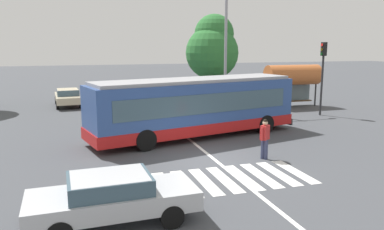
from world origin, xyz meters
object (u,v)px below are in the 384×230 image
city_transit_bus (195,107)px  traffic_light_far_corner (323,67)px  foreground_sedan (112,196)px  bus_stop_shelter (293,76)px  parked_car_champagne (68,96)px  twin_arm_street_lamp (226,34)px  background_tree_right (213,47)px  parked_car_red (103,95)px  parked_car_blue (168,93)px  pedestrian_crossing_street (265,137)px  parked_car_charcoal (201,92)px  parked_car_teal (137,95)px  parked_car_silver (232,91)px

city_transit_bus → traffic_light_far_corner: bearing=19.0°
foreground_sedan → bus_stop_shelter: bearing=46.1°
foreground_sedan → parked_car_champagne: size_ratio=0.99×
parked_car_champagne → twin_arm_street_lamp: 13.22m
parked_car_champagne → bus_stop_shelter: 17.56m
background_tree_right → twin_arm_street_lamp: bearing=-104.2°
parked_car_red → parked_car_blue: same height
pedestrian_crossing_street → parked_car_champagne: bearing=114.7°
foreground_sedan → traffic_light_far_corner: traffic_light_far_corner is taller
parked_car_champagne → bus_stop_shelter: bearing=-18.7°
pedestrian_crossing_street → parked_car_red: size_ratio=0.38×
parked_car_red → parked_car_charcoal: size_ratio=0.99×
traffic_light_far_corner → parked_car_teal: bearing=142.4°
traffic_light_far_corner → bus_stop_shelter: 3.77m
parked_car_champagne → traffic_light_far_corner: (16.54, -9.26, 2.53)m
parked_car_blue → parked_car_champagne: bearing=178.6°
pedestrian_crossing_street → foreground_sedan: bearing=-148.7°
city_transit_bus → parked_car_charcoal: 13.32m
pedestrian_crossing_street → parked_car_silver: bearing=71.3°
parked_car_silver → bus_stop_shelter: bearing=-60.9°
parked_car_teal → twin_arm_street_lamp: size_ratio=0.52×
pedestrian_crossing_street → parked_car_teal: bearing=99.0°
traffic_light_far_corner → city_transit_bus: bearing=-161.0°
foreground_sedan → parked_car_red: size_ratio=1.00×
parked_car_charcoal → bus_stop_shelter: bearing=-43.8°
parked_car_charcoal → parked_car_silver: bearing=-5.2°
city_transit_bus → parked_car_teal: city_transit_bus is taller
parked_car_blue → background_tree_right: 6.88m
city_transit_bus → parked_car_teal: 12.17m
city_transit_bus → foreground_sedan: bearing=-120.5°
traffic_light_far_corner → twin_arm_street_lamp: 7.00m
parked_car_blue → parked_car_red: bearing=178.3°
parked_car_red → parked_car_charcoal: 8.27m
traffic_light_far_corner → pedestrian_crossing_street: bearing=-136.5°
parked_car_teal → bus_stop_shelter: (11.22, -4.96, 1.65)m
parked_car_charcoal → traffic_light_far_corner: (5.56, -9.02, 2.53)m
foreground_sedan → parked_car_blue: (6.77, 21.26, 0.00)m
parked_car_teal → parked_car_charcoal: bearing=4.0°
foreground_sedan → parked_car_silver: size_ratio=1.00×
traffic_light_far_corner → background_tree_right: background_tree_right is taller
parked_car_red → parked_car_silver: same height
parked_car_blue → parked_car_silver: (5.66, -0.30, 0.00)m
bus_stop_shelter → background_tree_right: size_ratio=0.57×
city_transit_bus → background_tree_right: (6.63, 15.39, 2.93)m
parked_car_charcoal → twin_arm_street_lamp: 7.19m
city_transit_bus → parked_car_teal: bearing=95.2°
pedestrian_crossing_street → parked_car_charcoal: pedestrian_crossing_street is taller
parked_car_teal → bus_stop_shelter: 12.38m
city_transit_bus → parked_car_red: bearing=106.3°
parked_car_champagne → parked_car_charcoal: same height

